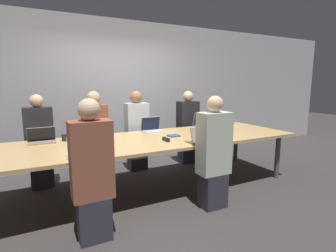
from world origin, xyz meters
TOP-DOWN VIEW (x-y plane):
  - ground_plane at (0.00, 0.00)m, footprint 24.00×24.00m
  - curtain_wall at (0.00, 1.69)m, footprint 12.00×0.06m
  - conference_table at (0.00, 0.00)m, footprint 4.54×1.38m
  - laptop_far_midleft at (-0.61, 0.49)m, footprint 0.31×0.23m
  - person_far_midleft at (-0.60, 0.93)m, footprint 0.40×0.24m
  - laptop_near_left at (-1.04, -0.54)m, footprint 0.32×0.24m
  - person_near_left at (-1.02, -0.89)m, footprint 0.40×0.24m
  - laptop_far_left at (-1.42, 0.45)m, footprint 0.35×0.22m
  - person_far_left at (-1.44, 0.88)m, footprint 0.40×0.24m
  - cup_far_left at (-1.12, 0.43)m, footprint 0.09×0.09m
  - laptop_near_midright at (0.50, -0.54)m, footprint 0.33×0.22m
  - person_near_midright at (0.49, -0.87)m, footprint 0.40×0.24m
  - cup_near_midright at (0.78, -0.52)m, footprint 0.07×0.07m
  - laptop_far_right at (1.31, 0.55)m, footprint 0.34×0.24m
  - person_far_right at (1.21, 0.93)m, footprint 0.40×0.24m
  - cup_far_right at (1.60, 0.49)m, footprint 0.09×0.09m
  - laptop_far_center at (0.25, 0.53)m, footprint 0.33×0.24m
  - person_far_center at (0.16, 0.98)m, footprint 0.40×0.24m
  - stapler at (0.13, -0.24)m, footprint 0.05×0.15m
  - notebook at (0.39, 0.01)m, footprint 0.16×0.15m

SIDE VIEW (x-z plane):
  - ground_plane at x=0.00m, z-range 0.00..0.00m
  - person_far_left at x=-1.44m, z-range -0.02..1.39m
  - person_far_right at x=1.21m, z-range -0.02..1.41m
  - person_near_midright at x=0.49m, z-range -0.02..1.41m
  - person_near_left at x=-1.02m, z-range -0.02..1.42m
  - person_far_center at x=0.16m, z-range -0.02..1.43m
  - person_far_midleft at x=-0.60m, z-range -0.02..1.44m
  - conference_table at x=0.00m, z-range 0.34..1.12m
  - notebook at x=0.39m, z-range 0.78..0.80m
  - stapler at x=0.13m, z-range 0.78..0.83m
  - cup_far_right at x=1.60m, z-range 0.78..0.85m
  - cup_far_left at x=-1.12m, z-range 0.78..0.87m
  - cup_near_midright at x=0.78m, z-range 0.78..0.87m
  - laptop_far_left at x=-1.42m, z-range 0.73..0.95m
  - laptop_near_midright at x=0.50m, z-range 0.73..0.95m
  - laptop_far_midleft at x=-0.61m, z-range 0.73..0.96m
  - laptop_near_left at x=-1.04m, z-range 0.73..0.97m
  - laptop_far_center at x=0.25m, z-range 0.73..0.97m
  - laptop_far_right at x=1.31m, z-range 0.73..0.97m
  - curtain_wall at x=0.00m, z-range 0.00..2.80m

